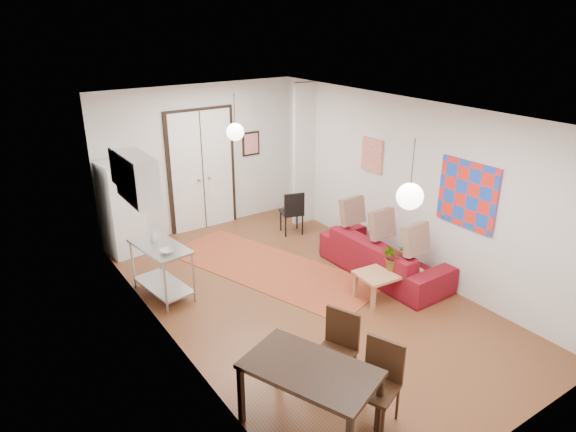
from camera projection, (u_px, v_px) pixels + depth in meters
floor at (302, 297)px, 8.02m from camera, size 7.00×7.00×0.00m
ceiling at (304, 111)px, 6.95m from camera, size 4.20×7.00×0.02m
wall_back at (200, 158)px, 10.18m from camera, size 4.20×0.02×2.90m
wall_front at (522, 321)px, 4.79m from camera, size 4.20×0.02×2.90m
wall_left at (167, 244)px, 6.39m from camera, size 0.02×7.00×2.90m
wall_right at (405, 185)px, 8.58m from camera, size 0.02×7.00×2.90m
double_doors at (202, 171)px, 10.24m from camera, size 1.44×0.06×2.50m
stub_partition at (304, 155)px, 10.41m from camera, size 0.50×0.10×2.90m
wall_cabinet at (137, 178)px, 7.47m from camera, size 0.35×1.00×0.70m
painting_popart at (468, 195)px, 7.53m from camera, size 0.05×1.00×1.00m
painting_abstract at (372, 155)px, 9.05m from camera, size 0.05×0.50×0.60m
poster_back at (251, 144)px, 10.70m from camera, size 0.40×0.03×0.50m
print_left at (116, 168)px, 7.76m from camera, size 0.03×0.44×0.54m
pendant_back at (235, 132)px, 8.73m from camera, size 0.30×0.30×0.80m
pendant_front at (410, 196)px, 5.65m from camera, size 0.30×0.30×0.80m
kilim_rug at (270, 269)px, 8.90m from camera, size 2.57×4.06×0.01m
sofa at (384, 256)px, 8.60m from camera, size 0.96×2.36×0.68m
coffee_table at (388, 274)px, 7.91m from camera, size 1.04×0.64×0.45m
potted_plant at (394, 256)px, 7.86m from camera, size 0.42×0.37×0.43m
kitchen_counter at (162, 264)px, 7.90m from camera, size 0.70×1.18×0.85m
bowl at (167, 251)px, 7.54m from camera, size 0.23×0.23×0.05m
soap_bottle at (153, 235)px, 7.94m from camera, size 0.10×0.09×0.18m
fridge at (122, 209)px, 9.21m from camera, size 0.69×0.69×1.73m
dining_table at (310, 374)px, 5.26m from camera, size 1.25×1.57×0.76m
dining_chair_near at (329, 344)px, 5.96m from camera, size 0.58×0.70×0.94m
dining_chair_far at (370, 377)px, 5.43m from camera, size 0.58×0.70×0.94m
black_side_chair at (289, 207)px, 10.25m from camera, size 0.51×0.52×0.90m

